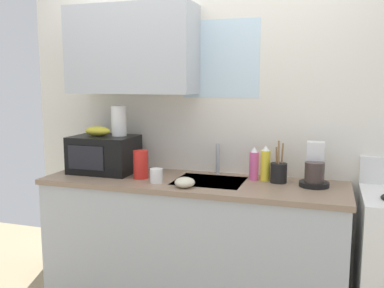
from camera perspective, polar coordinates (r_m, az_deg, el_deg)
kitchen_wall_assembly at (r=3.15m, az=-0.04°, el=4.74°), size 2.83×0.42×2.50m
counter_unit at (r=3.03m, az=0.05°, el=-13.03°), size 2.06×0.63×0.90m
sink_faucet at (r=3.07m, az=3.47°, el=-2.05°), size 0.03×0.03×0.22m
microwave at (r=3.20m, az=-11.71°, el=-1.35°), size 0.46×0.35×0.27m
banana_bunch at (r=3.20m, az=-12.56°, el=1.71°), size 0.20×0.11×0.07m
paper_towel_roll at (r=3.16m, az=-9.80°, el=3.08°), size 0.11×0.11×0.22m
coffee_maker at (r=2.85m, az=16.17°, el=-3.32°), size 0.19×0.21×0.28m
dish_soap_bottle_pink at (r=2.92m, az=8.33°, el=-2.74°), size 0.06×0.06×0.23m
dish_soap_bottle_yellow at (r=2.92m, az=9.83°, el=-2.66°), size 0.07×0.07×0.24m
cereal_canister at (r=2.96m, az=-6.90°, el=-2.75°), size 0.10×0.10×0.19m
mug_white at (r=2.83m, az=-4.81°, el=-4.27°), size 0.08×0.08×0.09m
utensil_crock at (r=2.88m, az=11.57°, el=-3.72°), size 0.11×0.11×0.28m
small_bowl at (r=2.70m, az=-0.98°, el=-5.18°), size 0.13×0.13×0.06m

